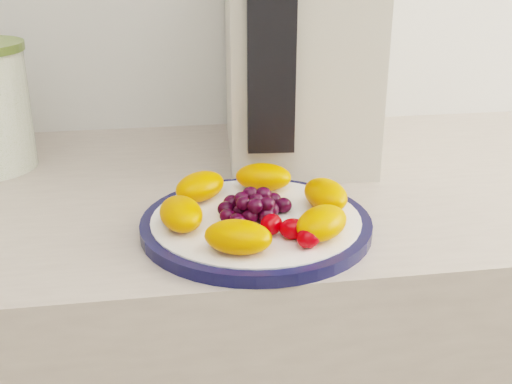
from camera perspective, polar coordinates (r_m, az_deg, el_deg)
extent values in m
cylinder|color=#0E1035|center=(0.78, 0.00, -2.91)|extent=(0.28, 0.28, 0.01)
cylinder|color=white|center=(0.77, 0.00, -2.84)|extent=(0.25, 0.25, 0.02)
cube|color=beige|center=(1.02, 3.63, 13.65)|extent=(0.24, 0.32, 0.37)
cube|color=black|center=(0.86, 1.39, 12.47)|extent=(0.07, 0.03, 0.28)
ellipsoid|color=#EB6500|center=(0.80, 6.20, -0.22)|extent=(0.06, 0.08, 0.04)
ellipsoid|color=#EB6500|center=(0.85, 0.67, 1.35)|extent=(0.08, 0.07, 0.04)
ellipsoid|color=#EB6500|center=(0.82, -5.00, 0.50)|extent=(0.09, 0.09, 0.04)
ellipsoid|color=#EB6500|center=(0.74, -6.68, -1.93)|extent=(0.06, 0.08, 0.04)
ellipsoid|color=#EB6500|center=(0.68, -1.59, -4.01)|extent=(0.09, 0.07, 0.04)
ellipsoid|color=#EB6500|center=(0.72, 5.87, -2.75)|extent=(0.09, 0.09, 0.04)
ellipsoid|color=black|center=(0.77, 0.00, -1.64)|extent=(0.02, 0.02, 0.02)
ellipsoid|color=black|center=(0.77, 1.39, -1.57)|extent=(0.02, 0.02, 0.02)
ellipsoid|color=black|center=(0.78, 0.49, -1.07)|extent=(0.02, 0.02, 0.02)
ellipsoid|color=black|center=(0.78, -0.87, -1.22)|extent=(0.02, 0.02, 0.02)
ellipsoid|color=black|center=(0.76, -1.40, -1.76)|extent=(0.02, 0.02, 0.02)
ellipsoid|color=black|center=(0.75, -0.51, -2.19)|extent=(0.02, 0.02, 0.02)
ellipsoid|color=black|center=(0.75, 0.90, -2.05)|extent=(0.02, 0.02, 0.02)
ellipsoid|color=black|center=(0.78, 2.46, -1.18)|extent=(0.02, 0.02, 0.02)
ellipsoid|color=black|center=(0.79, 1.56, -0.75)|extent=(0.02, 0.02, 0.02)
ellipsoid|color=black|center=(0.80, 0.27, -0.58)|extent=(0.02, 0.02, 0.02)
ellipsoid|color=black|center=(0.80, -1.08, -0.64)|extent=(0.02, 0.02, 0.02)
ellipsoid|color=black|center=(0.79, -2.17, -0.96)|extent=(0.02, 0.02, 0.02)
ellipsoid|color=black|center=(0.77, -2.72, -1.53)|extent=(0.02, 0.02, 0.02)
ellipsoid|color=black|center=(0.75, -2.55, -2.14)|extent=(0.02, 0.02, 0.02)
ellipsoid|color=black|center=(0.74, -1.67, -2.58)|extent=(0.02, 0.02, 0.02)
ellipsoid|color=black|center=(0.76, 0.00, -0.73)|extent=(0.02, 0.02, 0.02)
ellipsoid|color=black|center=(0.78, 0.65, -0.26)|extent=(0.02, 0.02, 0.02)
ellipsoid|color=black|center=(0.78, -0.49, -0.23)|extent=(0.02, 0.02, 0.02)
ellipsoid|color=black|center=(0.77, -1.28, -0.59)|extent=(0.02, 0.02, 0.02)
ellipsoid|color=black|center=(0.75, -1.12, -1.04)|extent=(0.02, 0.02, 0.02)
ellipsoid|color=black|center=(0.75, -0.09, -1.26)|extent=(0.02, 0.02, 0.02)
ellipsoid|color=black|center=(0.75, 1.01, -1.09)|extent=(0.02, 0.02, 0.02)
ellipsoid|color=#D60004|center=(0.72, 3.27, -3.28)|extent=(0.03, 0.03, 0.02)
ellipsoid|color=#D60004|center=(0.73, 5.31, -2.91)|extent=(0.04, 0.03, 0.02)
ellipsoid|color=#D60004|center=(0.70, 4.71, -4.03)|extent=(0.04, 0.04, 0.02)
ellipsoid|color=#D60004|center=(0.73, 1.37, -2.90)|extent=(0.04, 0.04, 0.02)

